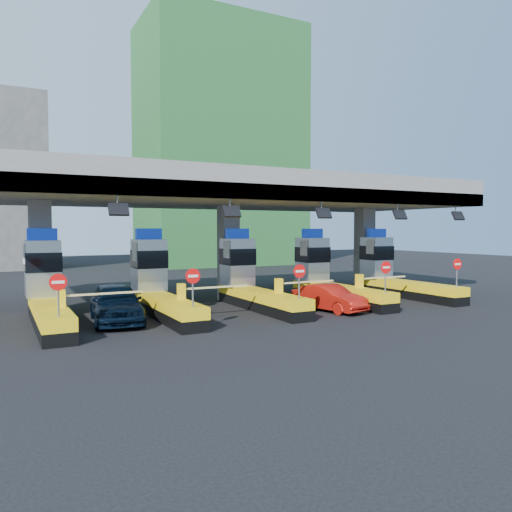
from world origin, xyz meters
name	(u,v)px	position (x,y,z in m)	size (l,w,h in m)	color
ground	(252,307)	(0.00, 0.00, 0.00)	(120.00, 120.00, 0.00)	black
toll_canopy	(229,194)	(0.00, 2.87, 6.13)	(28.00, 12.09, 7.00)	slate
toll_lane_far_left	(46,291)	(-10.00, 0.28, 1.40)	(4.43, 8.00, 4.16)	black
toll_lane_left	(158,285)	(-5.00, 0.28, 1.40)	(4.43, 8.00, 4.16)	black
toll_lane_center	(250,280)	(0.00, 0.28, 1.40)	(4.43, 8.00, 4.16)	black
toll_lane_right	(327,276)	(5.00, 0.28, 1.40)	(4.43, 8.00, 4.16)	black
toll_lane_far_right	(393,273)	(10.00, 0.28, 1.40)	(4.43, 8.00, 4.16)	black
bg_building_scaffold	(220,147)	(12.00, 32.00, 14.00)	(18.00, 12.00, 28.00)	#1E5926
van	(116,303)	(-7.28, -1.09, 0.87)	(2.05, 5.10, 1.74)	black
red_car	(329,298)	(2.90, -2.87, 0.67)	(1.42, 4.07, 1.34)	#AD160D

